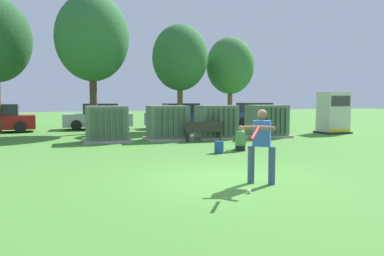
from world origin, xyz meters
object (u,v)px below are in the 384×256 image
seated_spectator (240,141)px  transformer_east (267,122)px  generator_enclosure (333,113)px  park_bench (204,130)px  parked_car_left_of_center (99,117)px  parked_car_right_of_center (179,117)px  batter (261,143)px  backpack (219,147)px  transformer_west (107,124)px  parked_car_rightmost (253,115)px  sports_ball (249,191)px  transformer_mid_west (168,123)px  transformer_mid_east (216,122)px

seated_spectator → transformer_east: bearing=50.5°
transformer_east → generator_enclosure: size_ratio=0.91×
park_bench → parked_car_left_of_center: bearing=115.4°
generator_enclosure → parked_car_right_of_center: bearing=139.3°
batter → backpack: (0.95, 4.94, -0.76)m
generator_enclosure → park_bench: size_ratio=1.27×
transformer_west → parked_car_left_of_center: 7.33m
seated_spectator → parked_car_rightmost: (6.42, 11.59, 0.38)m
parked_car_left_of_center → sports_ball: bearing=-84.5°
backpack → transformer_mid_west: bearing=98.2°
seated_spectator → parked_car_left_of_center: parked_car_left_of_center is taller
transformer_east → generator_enclosure: generator_enclosure is taller
transformer_west → sports_ball: bearing=-79.7°
parked_car_left_of_center → parked_car_right_of_center: 5.14m
transformer_east → transformer_mid_west: bearing=177.3°
transformer_mid_east → backpack: bearing=-110.3°
batter → generator_enclosure: bearing=45.8°
parked_car_rightmost → transformer_east: bearing=-112.1°
transformer_mid_east → transformer_east: size_ratio=1.00×
transformer_west → sports_ball: 10.70m
transformer_east → batter: (-5.37, -9.47, 0.19)m
transformer_west → transformer_mid_west: (2.82, -0.09, 0.00)m
park_bench → sports_ball: park_bench is taller
batter → transformer_west: bearing=104.6°
batter → parked_car_rightmost: bearing=63.6°
parked_car_rightmost → parked_car_right_of_center: bearing=-174.0°
parked_car_right_of_center → parked_car_rightmost: bearing=6.0°
parked_car_left_of_center → parked_car_right_of_center: size_ratio=1.01×
sports_ball → parked_car_right_of_center: size_ratio=0.02×
transformer_west → parked_car_left_of_center: size_ratio=0.49×
transformer_west → park_bench: bearing=-15.7°
generator_enclosure → sports_ball: 15.20m
backpack → parked_car_right_of_center: 11.58m
transformer_mid_east → generator_enclosure: size_ratio=0.91×
park_bench → transformer_mid_east: bearing=45.1°
backpack → parked_car_right_of_center: size_ratio=0.10×
transformer_east → parked_car_rightmost: (3.04, 7.49, -0.04)m
transformer_west → sports_ball: transformer_west is taller
transformer_east → parked_car_left_of_center: same height
generator_enclosure → parked_car_right_of_center: (-7.18, 6.18, -0.38)m
transformer_mid_east → sports_ball: size_ratio=23.33×
batter → sports_ball: 1.33m
transformer_mid_west → batter: size_ratio=1.21×
parked_car_right_of_center → transformer_east: bearing=-69.1°
batter → backpack: bearing=79.1°
transformer_east → batter: size_ratio=1.21×
transformer_mid_east → seated_spectator: size_ratio=2.18×
backpack → parked_car_right_of_center: bearing=81.1°
parked_car_left_of_center → parked_car_right_of_center: (5.09, -0.77, 0.00)m
batter → parked_car_left_of_center: size_ratio=0.41×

